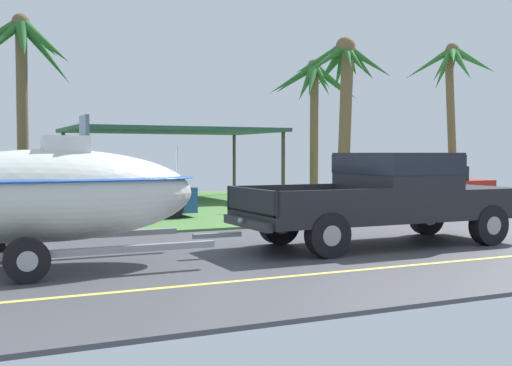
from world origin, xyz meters
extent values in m
cube|color=#424247|center=(0.00, 0.00, -0.03)|extent=(36.00, 8.00, 0.06)
cube|color=#477538|center=(0.00, 11.00, 0.00)|extent=(36.00, 14.00, 0.11)
cube|color=#DBCC4C|center=(0.00, -1.80, 0.00)|extent=(34.20, 0.12, 0.01)
cube|color=black|center=(0.34, 0.37, 0.63)|extent=(5.67, 2.08, 0.22)
cube|color=black|center=(2.38, 0.37, 0.93)|extent=(1.59, 2.08, 0.38)
cube|color=black|center=(0.74, 0.37, 1.29)|extent=(1.70, 2.08, 1.09)
cube|color=black|center=(0.74, 0.37, 1.60)|extent=(1.72, 2.10, 0.38)
cube|color=black|center=(-1.30, 0.37, 0.76)|extent=(2.38, 2.08, 0.04)
cube|color=black|center=(-1.30, 1.38, 0.96)|extent=(2.38, 0.08, 0.45)
cube|color=black|center=(-1.30, -0.63, 0.96)|extent=(2.38, 0.08, 0.45)
cube|color=black|center=(-2.45, 0.37, 0.96)|extent=(0.08, 2.08, 0.45)
cube|color=#333338|center=(-2.55, 0.37, 0.57)|extent=(0.12, 1.88, 0.16)
sphere|color=#B2B2B7|center=(-2.67, 0.37, 0.62)|extent=(0.10, 0.10, 0.10)
cylinder|color=black|center=(2.31, 1.30, 0.40)|extent=(0.80, 0.28, 0.80)
cylinder|color=#9E9EA3|center=(2.31, 1.30, 0.40)|extent=(0.36, 0.29, 0.36)
cylinder|color=black|center=(2.31, -0.56, 0.40)|extent=(0.80, 0.28, 0.80)
cylinder|color=#9E9EA3|center=(2.31, -0.56, 0.40)|extent=(0.36, 0.29, 0.36)
cylinder|color=black|center=(-1.42, 1.30, 0.40)|extent=(0.80, 0.28, 0.80)
cylinder|color=#9E9EA3|center=(-1.42, 1.30, 0.40)|extent=(0.36, 0.29, 0.36)
cylinder|color=black|center=(-1.42, -0.56, 0.40)|extent=(0.80, 0.28, 0.80)
cylinder|color=#9E9EA3|center=(-1.42, -0.56, 0.40)|extent=(0.36, 0.29, 0.36)
cube|color=gray|center=(-3.12, 0.37, 0.38)|extent=(0.90, 0.10, 0.08)
cube|color=gray|center=(-5.93, 1.33, 0.38)|extent=(4.72, 0.12, 0.10)
cube|color=gray|center=(-5.93, -0.59, 0.38)|extent=(4.72, 0.12, 0.10)
cylinder|color=black|center=(-6.40, 1.39, 0.32)|extent=(0.64, 0.22, 0.64)
cylinder|color=#9E9EA3|center=(-6.40, 1.39, 0.32)|extent=(0.29, 0.23, 0.29)
cylinder|color=black|center=(-6.40, -0.65, 0.32)|extent=(0.64, 0.22, 0.64)
cylinder|color=#9E9EA3|center=(-6.40, -0.65, 0.32)|extent=(0.29, 0.23, 0.29)
ellipsoid|color=silver|center=(-5.93, 0.37, 1.16)|extent=(4.63, 1.87, 1.46)
ellipsoid|color=#1E4CA5|center=(-5.93, 0.37, 1.41)|extent=(4.72, 1.91, 0.12)
cube|color=silver|center=(-5.70, 0.37, 1.78)|extent=(0.70, 0.60, 0.65)
cube|color=slate|center=(-5.40, 0.37, 2.25)|extent=(0.06, 0.56, 0.36)
cylinder|color=silver|center=(-3.85, 0.37, 1.70)|extent=(0.04, 0.04, 0.50)
cube|color=#B21E19|center=(7.79, 7.75, 0.53)|extent=(4.41, 1.89, 0.70)
cube|color=black|center=(7.56, 7.75, 1.13)|extent=(2.47, 1.74, 0.50)
cylinder|color=black|center=(9.29, 8.61, 0.33)|extent=(0.66, 0.22, 0.66)
cylinder|color=#9E9EA3|center=(9.29, 8.61, 0.33)|extent=(0.30, 0.23, 0.30)
cylinder|color=black|center=(9.29, 6.89, 0.33)|extent=(0.66, 0.22, 0.66)
cylinder|color=#9E9EA3|center=(9.29, 6.89, 0.33)|extent=(0.30, 0.23, 0.30)
cylinder|color=black|center=(6.29, 8.61, 0.33)|extent=(0.66, 0.22, 0.66)
cylinder|color=#9E9EA3|center=(6.29, 8.61, 0.33)|extent=(0.30, 0.23, 0.30)
cylinder|color=black|center=(6.29, 6.89, 0.33)|extent=(0.66, 0.22, 0.66)
cylinder|color=#9E9EA3|center=(6.29, 6.89, 0.33)|extent=(0.30, 0.23, 0.30)
cube|color=#234C89|center=(-3.55, 7.51, 0.53)|extent=(4.66, 1.87, 0.70)
cube|color=black|center=(-3.78, 7.51, 1.13)|extent=(2.61, 1.72, 0.50)
cylinder|color=black|center=(-1.96, 8.36, 0.33)|extent=(0.66, 0.22, 0.66)
cylinder|color=#9E9EA3|center=(-1.96, 8.36, 0.33)|extent=(0.30, 0.23, 0.30)
cylinder|color=black|center=(-1.96, 6.67, 0.33)|extent=(0.66, 0.22, 0.66)
cylinder|color=#9E9EA3|center=(-1.96, 6.67, 0.33)|extent=(0.30, 0.23, 0.30)
cylinder|color=black|center=(-5.14, 8.36, 0.33)|extent=(0.66, 0.22, 0.66)
cylinder|color=#9E9EA3|center=(-5.14, 8.36, 0.33)|extent=(0.30, 0.23, 0.30)
cylinder|color=black|center=(-5.14, 6.67, 0.33)|extent=(0.66, 0.22, 0.66)
cylinder|color=#9E9EA3|center=(-5.14, 6.67, 0.33)|extent=(0.30, 0.23, 0.30)
cylinder|color=#4C4238|center=(3.80, 15.74, 1.31)|extent=(0.14, 0.14, 2.62)
cylinder|color=#4C4238|center=(3.80, 11.14, 1.31)|extent=(0.14, 0.14, 2.62)
cylinder|color=#4C4238|center=(-3.39, 15.74, 1.31)|extent=(0.14, 0.14, 2.62)
cylinder|color=#4C4238|center=(-3.39, 11.14, 1.31)|extent=(0.14, 0.14, 2.62)
cube|color=#2D5647|center=(0.21, 13.44, 2.69)|extent=(7.69, 5.10, 0.14)
cylinder|color=brown|center=(5.32, 11.48, 2.58)|extent=(0.33, 0.33, 5.17)
cone|color=#2D6B2D|center=(6.16, 11.61, 4.63)|extent=(1.93, 0.67, 1.38)
cone|color=#2D6B2D|center=(5.92, 11.92, 4.67)|extent=(1.52, 1.23, 1.25)
cone|color=#2D6B2D|center=(5.53, 12.02, 4.65)|extent=(0.94, 1.52, 1.37)
cone|color=#2D6B2D|center=(4.83, 12.18, 4.68)|extent=(1.33, 1.71, 1.24)
cone|color=#2D6B2D|center=(4.45, 11.69, 4.62)|extent=(1.95, 0.74, 1.34)
cone|color=#2D6B2D|center=(4.85, 11.24, 4.48)|extent=(1.41, 0.99, 1.62)
cone|color=#2D6B2D|center=(4.90, 10.95, 4.54)|extent=(1.33, 1.52, 1.55)
cone|color=#2D6B2D|center=(5.34, 10.95, 4.69)|extent=(0.34, 1.26, 1.16)
cone|color=#2D6B2D|center=(5.88, 10.87, 4.51)|extent=(1.48, 1.58, 1.56)
sphere|color=brown|center=(5.32, 11.48, 5.17)|extent=(0.53, 0.53, 0.53)
cylinder|color=brown|center=(10.08, 9.22, 2.90)|extent=(0.31, 0.73, 5.80)
cone|color=#387A38|center=(10.62, 9.32, 5.32)|extent=(1.36, 0.56, 1.20)
cone|color=#387A38|center=(10.40, 9.60, 5.27)|extent=(1.17, 1.28, 1.34)
cone|color=#387A38|center=(10.18, 9.81, 5.10)|extent=(0.57, 1.49, 1.61)
cone|color=#387A38|center=(9.45, 9.83, 5.27)|extent=(1.55, 1.52, 1.30)
cone|color=#387A38|center=(9.54, 9.13, 5.14)|extent=(1.33, 0.48, 1.48)
cone|color=#387A38|center=(9.65, 8.70, 5.46)|extent=(1.18, 1.33, 0.95)
cone|color=#387A38|center=(9.97, 8.60, 5.16)|extent=(0.59, 1.54, 1.52)
cone|color=#387A38|center=(10.61, 8.67, 5.33)|extent=(1.49, 1.51, 1.26)
sphere|color=brown|center=(10.08, 9.22, 5.79)|extent=(0.50, 0.50, 0.50)
cylinder|color=brown|center=(-5.48, 9.29, 2.75)|extent=(0.32, 0.36, 5.50)
cone|color=#286028|center=(-4.80, 9.41, 4.68)|extent=(1.65, 0.57, 1.85)
cone|color=#286028|center=(-4.94, 9.69, 5.12)|extent=(1.42, 1.17, 1.07)
cone|color=#286028|center=(-5.42, 9.77, 4.87)|extent=(0.56, 1.33, 1.52)
cone|color=#286028|center=(-6.03, 8.88, 4.94)|extent=(1.40, 1.16, 1.35)
cone|color=#286028|center=(-5.49, 8.77, 4.96)|extent=(0.46, 1.36, 1.38)
cone|color=#286028|center=(-4.94, 8.64, 4.90)|extent=(1.54, 1.72, 1.53)
sphere|color=brown|center=(-5.48, 9.29, 5.50)|extent=(0.51, 0.51, 0.51)
cylinder|color=brown|center=(4.68, 8.32, 2.70)|extent=(0.41, 0.70, 5.41)
cone|color=#2D6B2D|center=(5.21, 8.27, 4.87)|extent=(1.41, 0.57, 1.36)
cone|color=#2D6B2D|center=(5.22, 8.81, 5.00)|extent=(1.53, 1.43, 1.17)
cone|color=#2D6B2D|center=(4.82, 8.87, 4.76)|extent=(0.72, 1.46, 1.53)
cone|color=#2D6B2D|center=(4.46, 8.88, 4.78)|extent=(0.91, 1.53, 1.51)
cone|color=#2D6B2D|center=(3.88, 8.60, 4.94)|extent=(1.91, 1.00, 1.26)
cone|color=#2D6B2D|center=(3.84, 8.19, 4.88)|extent=(1.87, 0.56, 1.28)
cone|color=#2D6B2D|center=(4.44, 7.78, 4.95)|extent=(0.82, 1.37, 1.12)
cone|color=#2D6B2D|center=(4.67, 7.71, 4.88)|extent=(0.31, 1.41, 1.25)
cone|color=#2D6B2D|center=(5.29, 7.89, 4.87)|extent=(1.56, 1.24, 1.30)
sphere|color=brown|center=(4.68, 8.32, 5.40)|extent=(0.66, 0.66, 0.66)
camera|label=1|loc=(-7.34, -10.21, 1.82)|focal=45.61mm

